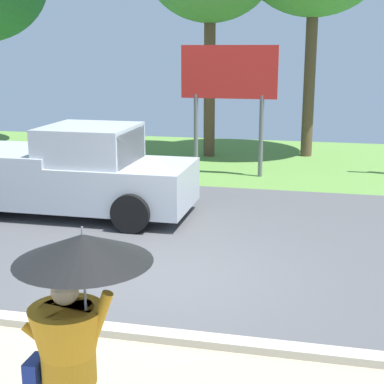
# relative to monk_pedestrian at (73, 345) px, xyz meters

# --- Properties ---
(ground_plane) EXTENTS (40.00, 22.00, 0.20)m
(ground_plane) POSITION_rel_monk_pedestrian_xyz_m (-0.43, 7.24, -1.18)
(ground_plane) COLOR #4C4C4F
(monk_pedestrian) EXTENTS (1.11, 1.07, 2.13)m
(monk_pedestrian) POSITION_rel_monk_pedestrian_xyz_m (0.00, 0.00, 0.00)
(monk_pedestrian) COLOR orange
(monk_pedestrian) RESTS_ON ground_plane
(pickup_truck) EXTENTS (5.20, 2.28, 1.88)m
(pickup_truck) POSITION_rel_monk_pedestrian_xyz_m (-3.31, 7.26, -0.26)
(pickup_truck) COLOR #ADB2BA
(pickup_truck) RESTS_ON ground_plane
(roadside_billboard) EXTENTS (2.60, 0.12, 3.50)m
(roadside_billboard) POSITION_rel_monk_pedestrian_xyz_m (-0.71, 11.79, 1.42)
(roadside_billboard) COLOR slate
(roadside_billboard) RESTS_ON ground_plane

